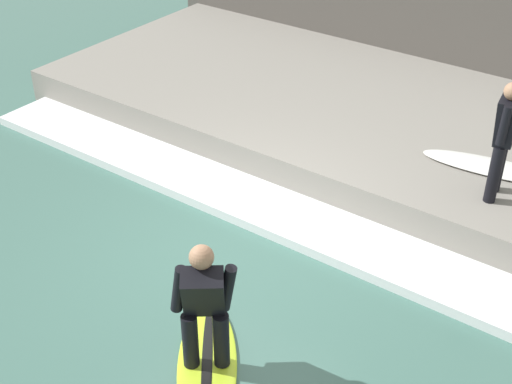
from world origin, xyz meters
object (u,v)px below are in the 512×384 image
(surfer_riding, at_px, (204,302))
(surfer_waiting_near, at_px, (504,135))
(surfboard_riding, at_px, (207,365))
(surfboard_waiting_near, at_px, (496,168))

(surfer_riding, bearing_deg, surfer_waiting_near, -19.64)
(surfboard_riding, bearing_deg, surfer_waiting_near, -19.64)
(surfer_waiting_near, distance_m, surfboard_waiting_near, 1.04)
(surfboard_riding, distance_m, surfboard_waiting_near, 4.69)
(surfer_waiting_near, bearing_deg, surfboard_waiting_near, 14.98)
(surfer_riding, bearing_deg, surfboard_riding, 0.00)
(surfboard_riding, relative_size, surfboard_waiting_near, 0.92)
(surfboard_waiting_near, bearing_deg, surfer_waiting_near, -165.02)
(surfer_riding, height_order, surfer_waiting_near, surfer_waiting_near)
(surfboard_riding, bearing_deg, surfer_riding, 180.00)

